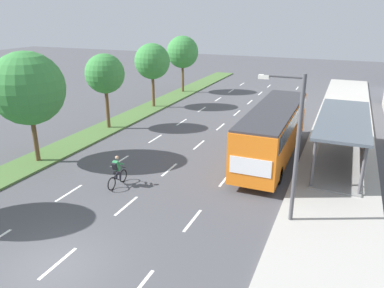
{
  "coord_description": "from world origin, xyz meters",
  "views": [
    {
      "loc": [
        9.21,
        -8.6,
        8.97
      ],
      "look_at": [
        0.78,
        11.47,
        1.2
      ],
      "focal_mm": 34.99,
      "sensor_mm": 36.0,
      "label": 1
    }
  ],
  "objects_px": {
    "median_tree_third": "(105,74)",
    "cyclist": "(117,172)",
    "median_tree_fourth": "(152,61)",
    "bus": "(273,128)",
    "bus_shelter": "(347,136)",
    "median_tree_second": "(28,88)",
    "streetlight": "(294,140)",
    "median_tree_fifth": "(183,52)"
  },
  "relations": [
    {
      "from": "median_tree_third",
      "to": "cyclist",
      "type": "bearing_deg",
      "value": -52.9
    },
    {
      "from": "median_tree_fourth",
      "to": "median_tree_third",
      "type": "bearing_deg",
      "value": -89.79
    },
    {
      "from": "cyclist",
      "to": "bus",
      "type": "bearing_deg",
      "value": 46.16
    },
    {
      "from": "bus_shelter",
      "to": "cyclist",
      "type": "xyz_separation_m",
      "value": [
        -11.15,
        -7.91,
        -1.08
      ]
    },
    {
      "from": "median_tree_second",
      "to": "streetlight",
      "type": "relative_size",
      "value": 1.03
    },
    {
      "from": "median_tree_second",
      "to": "median_tree_fifth",
      "type": "height_order",
      "value": "median_tree_second"
    },
    {
      "from": "median_tree_fifth",
      "to": "bus",
      "type": "bearing_deg",
      "value": -50.72
    },
    {
      "from": "bus_shelter",
      "to": "median_tree_second",
      "type": "relative_size",
      "value": 1.44
    },
    {
      "from": "bus",
      "to": "cyclist",
      "type": "bearing_deg",
      "value": -133.84
    },
    {
      "from": "median_tree_second",
      "to": "median_tree_third",
      "type": "height_order",
      "value": "median_tree_second"
    },
    {
      "from": "bus_shelter",
      "to": "median_tree_second",
      "type": "distance_m",
      "value": 19.18
    },
    {
      "from": "bus",
      "to": "streetlight",
      "type": "relative_size",
      "value": 1.74
    },
    {
      "from": "bus",
      "to": "cyclist",
      "type": "relative_size",
      "value": 6.2
    },
    {
      "from": "bus_shelter",
      "to": "median_tree_fifth",
      "type": "bearing_deg",
      "value": 138.32
    },
    {
      "from": "cyclist",
      "to": "median_tree_third",
      "type": "xyz_separation_m",
      "value": [
        -6.52,
        8.62,
        3.61
      ]
    },
    {
      "from": "bus",
      "to": "median_tree_third",
      "type": "height_order",
      "value": "median_tree_third"
    },
    {
      "from": "median_tree_third",
      "to": "streetlight",
      "type": "xyz_separation_m",
      "value": [
        15.56,
        -8.77,
        -0.51
      ]
    },
    {
      "from": "streetlight",
      "to": "median_tree_fourth",
      "type": "bearing_deg",
      "value": 133.51
    },
    {
      "from": "bus",
      "to": "streetlight",
      "type": "bearing_deg",
      "value": -73.48
    },
    {
      "from": "median_tree_third",
      "to": "median_tree_fourth",
      "type": "bearing_deg",
      "value": 90.21
    },
    {
      "from": "bus_shelter",
      "to": "median_tree_third",
      "type": "bearing_deg",
      "value": 177.71
    },
    {
      "from": "cyclist",
      "to": "median_tree_fifth",
      "type": "bearing_deg",
      "value": 105.94
    },
    {
      "from": "median_tree_fourth",
      "to": "median_tree_second",
      "type": "bearing_deg",
      "value": -89.86
    },
    {
      "from": "median_tree_third",
      "to": "median_tree_fourth",
      "type": "xyz_separation_m",
      "value": [
        -0.03,
        7.65,
        0.05
      ]
    },
    {
      "from": "bus",
      "to": "median_tree_fourth",
      "type": "bearing_deg",
      "value": 145.83
    },
    {
      "from": "bus",
      "to": "cyclist",
      "type": "xyz_separation_m",
      "value": [
        -6.88,
        -7.16,
        -1.28
      ]
    },
    {
      "from": "bus",
      "to": "median_tree_third",
      "type": "xyz_separation_m",
      "value": [
        -13.39,
        1.46,
        2.33
      ]
    },
    {
      "from": "median_tree_second",
      "to": "median_tree_fourth",
      "type": "bearing_deg",
      "value": 90.14
    },
    {
      "from": "cyclist",
      "to": "median_tree_fifth",
      "type": "distance_m",
      "value": 25.17
    },
    {
      "from": "cyclist",
      "to": "median_tree_fourth",
      "type": "bearing_deg",
      "value": 111.91
    },
    {
      "from": "bus_shelter",
      "to": "median_tree_second",
      "type": "height_order",
      "value": "median_tree_second"
    },
    {
      "from": "median_tree_fourth",
      "to": "streetlight",
      "type": "distance_m",
      "value": 22.65
    },
    {
      "from": "bus",
      "to": "streetlight",
      "type": "height_order",
      "value": "streetlight"
    },
    {
      "from": "bus_shelter",
      "to": "streetlight",
      "type": "bearing_deg",
      "value": -104.66
    },
    {
      "from": "median_tree_fifth",
      "to": "median_tree_third",
      "type": "bearing_deg",
      "value": -88.82
    },
    {
      "from": "bus_shelter",
      "to": "cyclist",
      "type": "distance_m",
      "value": 13.72
    },
    {
      "from": "median_tree_third",
      "to": "median_tree_fourth",
      "type": "distance_m",
      "value": 7.65
    },
    {
      "from": "median_tree_second",
      "to": "median_tree_fourth",
      "type": "height_order",
      "value": "median_tree_second"
    },
    {
      "from": "bus_shelter",
      "to": "streetlight",
      "type": "height_order",
      "value": "streetlight"
    },
    {
      "from": "median_tree_third",
      "to": "median_tree_fifth",
      "type": "height_order",
      "value": "median_tree_fifth"
    },
    {
      "from": "bus_shelter",
      "to": "streetlight",
      "type": "distance_m",
      "value": 8.58
    },
    {
      "from": "median_tree_second",
      "to": "median_tree_fifth",
      "type": "distance_m",
      "value": 22.96
    }
  ]
}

